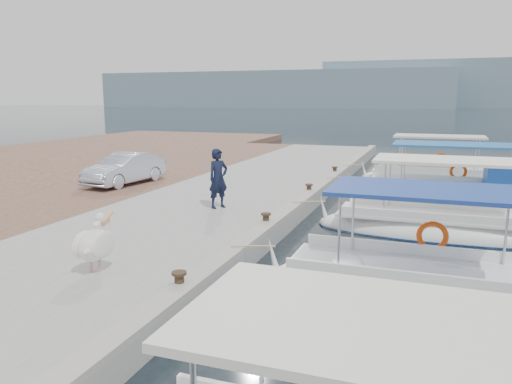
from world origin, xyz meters
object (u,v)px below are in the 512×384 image
(fishing_caique_b, at_px, (414,290))
(fishing_caique_c, at_px, (444,230))
(parked_car, at_px, (125,169))
(fishing_caique_d, at_px, (453,196))
(fisherman, at_px, (218,179))
(fishing_caique_e, at_px, (433,180))
(pelican, at_px, (95,243))

(fishing_caique_b, xyz_separation_m, fishing_caique_c, (0.64, 5.14, -0.00))
(fishing_caique_b, relative_size, parked_car, 1.63)
(fishing_caique_b, bearing_deg, parked_car, 148.84)
(fishing_caique_d, xyz_separation_m, fisherman, (-7.17, -6.22, 1.26))
(fishing_caique_c, bearing_deg, fishing_caique_e, 92.39)
(pelican, bearing_deg, fishing_caique_d, 60.42)
(fishing_caique_b, bearing_deg, fishing_caique_c, 82.91)
(fishing_caique_e, bearing_deg, fishing_caique_c, -87.61)
(fishing_caique_c, xyz_separation_m, pelican, (-6.72, -7.24, 0.96))
(fishing_caique_e, height_order, fisherman, fisherman)
(fishing_caique_e, bearing_deg, fisherman, -121.57)
(fishing_caique_e, height_order, pelican, fishing_caique_e)
(fishing_caique_d, distance_m, parked_car, 13.04)
(fishing_caique_b, distance_m, fisherman, 7.55)
(fishing_caique_d, distance_m, fishing_caique_e, 4.26)
(fishing_caique_d, bearing_deg, fishing_caique_c, -94.07)
(fishing_caique_c, relative_size, fishing_caique_e, 1.12)
(fishing_caique_b, distance_m, parked_car, 13.52)
(fishing_caique_d, height_order, parked_car, fishing_caique_d)
(fishing_caique_d, height_order, pelican, fishing_caique_d)
(fishing_caique_c, bearing_deg, fishing_caique_b, -97.09)
(fishing_caique_b, distance_m, pelican, 6.50)
(fishing_caique_b, height_order, pelican, fishing_caique_b)
(fishing_caique_b, relative_size, fishing_caique_c, 0.83)
(fishing_caique_c, height_order, fishing_caique_e, same)
(fishing_caique_b, xyz_separation_m, fisherman, (-6.15, 4.17, 1.32))
(pelican, height_order, fisherman, fisherman)
(fishing_caique_c, distance_m, parked_car, 12.35)
(fisherman, bearing_deg, fishing_caique_c, -49.50)
(pelican, xyz_separation_m, fisherman, (-0.07, 6.27, 0.36))
(fishing_caique_b, height_order, fisherman, fisherman)
(pelican, height_order, parked_car, parked_car)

